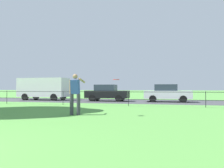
% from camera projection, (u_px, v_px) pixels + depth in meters
% --- Properties ---
extents(street_strip, '(80.00, 6.35, 0.01)m').
position_uv_depth(street_strip, '(113.00, 101.00, 20.08)').
color(street_strip, '#424247').
rests_on(street_strip, ground).
extents(park_fence, '(33.66, 0.04, 1.00)m').
position_uv_depth(park_fence, '(95.00, 96.00, 15.03)').
color(park_fence, black).
rests_on(park_fence, ground).
extents(person_thrower, '(0.52, 0.77, 1.82)m').
position_uv_depth(person_thrower, '(75.00, 93.00, 9.56)').
color(person_thrower, '#383842').
rests_on(person_thrower, ground).
extents(frisbee, '(0.30, 0.30, 0.03)m').
position_uv_depth(frisbee, '(116.00, 80.00, 9.18)').
color(frisbee, red).
extents(panel_van_left, '(5.00, 2.10, 2.24)m').
position_uv_depth(panel_van_left, '(44.00, 88.00, 22.08)').
color(panel_van_left, white).
rests_on(panel_van_left, ground).
extents(car_black_right, '(4.03, 1.87, 1.54)m').
position_uv_depth(car_black_right, '(107.00, 93.00, 20.25)').
color(car_black_right, black).
rests_on(car_black_right, ground).
extents(car_white_center, '(4.03, 1.87, 1.54)m').
position_uv_depth(car_white_center, '(167.00, 93.00, 18.93)').
color(car_white_center, silver).
rests_on(car_white_center, ground).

